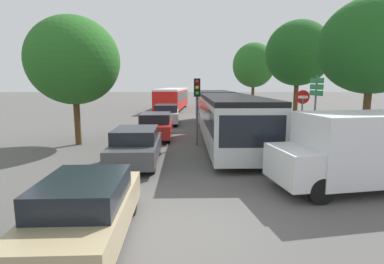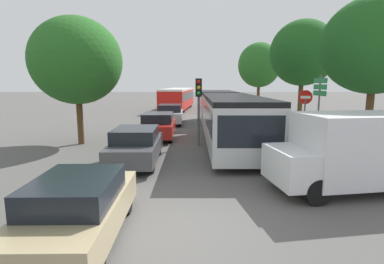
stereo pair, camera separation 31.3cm
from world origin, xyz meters
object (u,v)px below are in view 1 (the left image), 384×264
tree_left_mid (74,63)px  tree_right_far (254,65)px  queued_car_tan (85,210)px  queued_car_red (156,126)px  city_bus_rear (173,97)px  no_entry_sign (302,109)px  articulated_bus (222,111)px  tree_right_mid (297,55)px  queued_car_silver (166,114)px  queued_car_graphite (136,146)px  tree_right_near (373,46)px  direction_sign_post (316,94)px  traffic_light (197,97)px  white_van (362,149)px

tree_left_mid → tree_right_far: tree_right_far is taller
queued_car_tan → queued_car_red: (0.14, 11.47, 0.06)m
queued_car_tan → city_bus_rear: bearing=-1.9°
no_entry_sign → tree_right_far: 19.93m
no_entry_sign → tree_right_far: bearing=175.4°
articulated_bus → tree_right_mid: bearing=124.7°
queued_car_silver → tree_right_far: size_ratio=0.58×
queued_car_tan → no_entry_sign: 12.43m
queued_car_tan → queued_car_graphite: 5.94m
no_entry_sign → tree_right_near: size_ratio=0.43×
city_bus_rear → direction_sign_post: (9.06, -19.33, 1.11)m
queued_car_silver → tree_right_near: size_ratio=0.68×
queued_car_graphite → queued_car_red: bearing=-3.5°
traffic_light → tree_right_far: bearing=160.2°
no_entry_sign → tree_right_far: (1.59, 19.59, 3.30)m
articulated_bus → tree_left_mid: (-7.76, -3.01, 2.69)m
white_van → tree_left_mid: bearing=-41.4°
city_bus_rear → traffic_light: bearing=-168.8°
tree_right_far → tree_right_mid: bearing=-87.2°
direction_sign_post → tree_right_far: 18.30m
city_bus_rear → queued_car_silver: (0.21, -12.81, -0.68)m
queued_car_tan → tree_right_mid: bearing=-32.3°
queued_car_tan → white_van: white_van is taller
articulated_bus → no_entry_sign: bearing=49.0°
tree_left_mid → articulated_bus: bearing=21.2°
articulated_bus → tree_right_far: bearing=161.0°
city_bus_rear → white_van: (7.16, -27.35, -0.22)m
city_bus_rear → white_van: size_ratio=2.26×
tree_right_near → articulated_bus: bearing=131.5°
white_van → queued_car_graphite: bearing=-31.7°
queued_car_tan → traffic_light: bearing=-16.4°
tree_right_far → queued_car_tan: bearing=-107.9°
articulated_bus → queued_car_red: 4.20m
articulated_bus → traffic_light: traffic_light is taller
queued_car_graphite → queued_car_silver: queued_car_silver is taller
queued_car_tan → traffic_light: traffic_light is taller
queued_car_tan → tree_left_mid: tree_left_mid is taller
articulated_bus → queued_car_silver: size_ratio=3.85×
no_entry_sign → queued_car_silver: bearing=-136.7°
articulated_bus → tree_right_near: (5.37, -6.06, 3.17)m
direction_sign_post → tree_right_near: size_ratio=0.55×
queued_car_red → traffic_light: traffic_light is taller
traffic_light → tree_right_near: 7.79m
tree_right_near → tree_right_mid: 10.35m
queued_car_graphite → white_van: (7.26, -2.91, 0.51)m
white_van → tree_right_near: size_ratio=0.80×
articulated_bus → no_entry_sign: 4.95m
queued_car_red → white_van: size_ratio=0.82×
queued_car_graphite → tree_right_near: size_ratio=0.64×
queued_car_tan → direction_sign_post: size_ratio=1.09×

